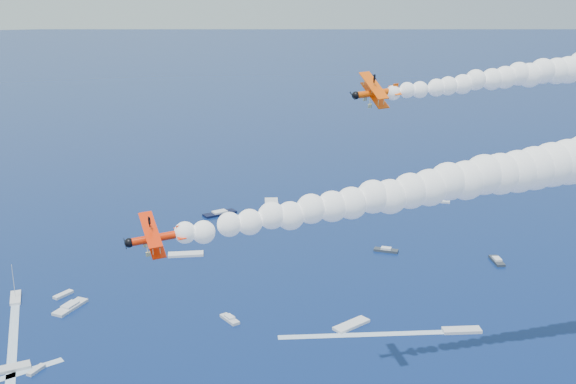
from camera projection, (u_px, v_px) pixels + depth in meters
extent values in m
cube|color=silver|center=(16.00, 298.00, 181.76)|extent=(2.88, 8.01, 0.70)
cube|color=silver|center=(462.00, 330.00, 165.47)|extent=(9.25, 4.61, 0.70)
cube|color=white|center=(186.00, 254.00, 209.61)|extent=(10.59, 4.78, 0.70)
cube|color=#2B313A|center=(497.00, 261.00, 204.83)|extent=(3.87, 7.87, 0.70)
cube|color=silver|center=(36.00, 370.00, 149.06)|extent=(3.87, 4.24, 0.70)
cube|color=#2E353E|center=(386.00, 250.00, 212.51)|extent=(7.16, 5.86, 0.70)
cube|color=black|center=(220.00, 213.00, 244.55)|extent=(12.05, 6.86, 0.70)
cube|color=white|center=(444.00, 198.00, 261.10)|extent=(7.69, 11.12, 0.70)
cube|color=white|center=(272.00, 205.00, 253.65)|extent=(7.82, 15.10, 0.70)
cube|color=silver|center=(351.00, 325.00, 168.04)|extent=(9.95, 6.68, 0.70)
cube|color=silver|center=(8.00, 369.00, 149.48)|extent=(9.17, 4.26, 0.70)
cube|color=silver|center=(63.00, 295.00, 183.60)|extent=(5.26, 4.84, 0.70)
cube|color=silver|center=(70.00, 307.00, 176.83)|extent=(8.78, 9.70, 0.70)
cube|color=silver|center=(230.00, 319.00, 170.63)|extent=(3.94, 6.37, 0.70)
cube|color=white|center=(13.00, 342.00, 161.06)|extent=(3.69, 38.05, 0.04)
cube|color=white|center=(361.00, 335.00, 164.05)|extent=(37.58, 9.87, 0.04)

